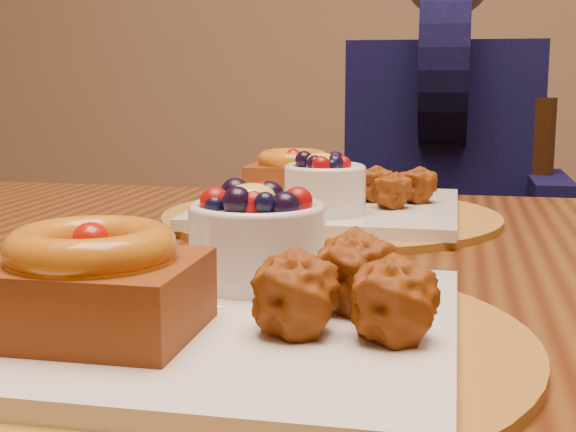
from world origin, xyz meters
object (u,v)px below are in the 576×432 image
at_px(place_setting_far, 328,201).
at_px(diner, 443,129).
at_px(chair_far, 416,299).
at_px(place_setting_near, 215,301).
at_px(dining_table, 292,349).

distance_m(place_setting_far, diner, 0.78).
bearing_deg(chair_far, place_setting_near, -70.66).
relative_size(dining_table, chair_far, 1.83).
relative_size(dining_table, diner, 2.10).
distance_m(dining_table, place_setting_far, 0.24).
xyz_separation_m(chair_far, diner, (0.04, 0.12, 0.33)).
distance_m(chair_far, diner, 0.35).
height_order(chair_far, diner, diner).
xyz_separation_m(dining_table, place_setting_near, (-0.00, -0.21, 0.10)).
bearing_deg(dining_table, diner, 83.63).
height_order(dining_table, place_setting_near, place_setting_near).
height_order(place_setting_far, chair_far, chair_far).
relative_size(dining_table, place_setting_near, 4.21).
bearing_deg(place_setting_far, place_setting_near, -90.11).
height_order(place_setting_near, diner, diner).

